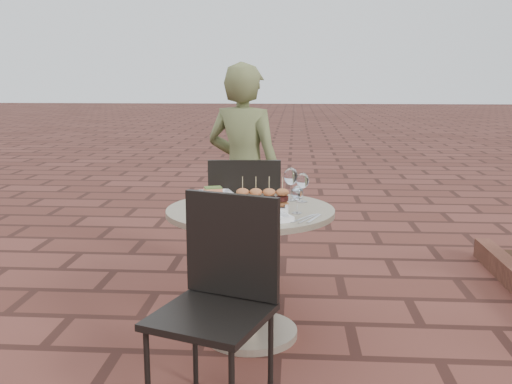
# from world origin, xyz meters

# --- Properties ---
(ground) EXTENTS (60.00, 60.00, 0.00)m
(ground) POSITION_xyz_m (0.00, 0.00, 0.00)
(ground) COLOR #592B23
(ground) RESTS_ON ground
(cafe_table) EXTENTS (0.90, 0.90, 0.73)m
(cafe_table) POSITION_xyz_m (-0.15, 0.23, 0.48)
(cafe_table) COLOR gray
(cafe_table) RESTS_ON ground
(chair_far) EXTENTS (0.47, 0.47, 0.93)m
(chair_far) POSITION_xyz_m (-0.23, 0.76, 0.55)
(chair_far) COLOR black
(chair_far) RESTS_ON ground
(chair_near) EXTENTS (0.56, 0.56, 0.93)m
(chair_near) POSITION_xyz_m (-0.22, -0.46, 0.55)
(chair_near) COLOR black
(chair_near) RESTS_ON ground
(diner) EXTENTS (0.65, 0.54, 1.52)m
(diner) POSITION_xyz_m (-0.27, 1.20, 0.76)
(diner) COLOR brown
(diner) RESTS_ON ground
(plate_salmon) EXTENTS (0.30, 0.30, 0.06)m
(plate_salmon) POSITION_xyz_m (-0.39, 0.50, 0.75)
(plate_salmon) COLOR white
(plate_salmon) RESTS_ON cafe_table
(plate_sliders) EXTENTS (0.28, 0.28, 0.18)m
(plate_sliders) POSITION_xyz_m (-0.08, 0.22, 0.77)
(plate_sliders) COLOR white
(plate_sliders) RESTS_ON cafe_table
(plate_tuna) EXTENTS (0.31, 0.31, 0.03)m
(plate_tuna) POSITION_xyz_m (-0.07, -0.01, 0.74)
(plate_tuna) COLOR white
(plate_tuna) RESTS_ON cafe_table
(wine_glass_right) EXTENTS (0.06, 0.06, 0.14)m
(wine_glass_right) POSITION_xyz_m (0.10, 0.14, 0.83)
(wine_glass_right) COLOR white
(wine_glass_right) RESTS_ON cafe_table
(wine_glass_mid) EXTENTS (0.08, 0.08, 0.19)m
(wine_glass_mid) POSITION_xyz_m (0.06, 0.45, 0.86)
(wine_glass_mid) COLOR white
(wine_glass_mid) RESTS_ON cafe_table
(wine_glass_far) EXTENTS (0.07, 0.07, 0.17)m
(wine_glass_far) POSITION_xyz_m (0.13, 0.41, 0.85)
(wine_glass_far) COLOR white
(wine_glass_far) RESTS_ON cafe_table
(steel_ramekin) EXTENTS (0.06, 0.06, 0.04)m
(steel_ramekin) POSITION_xyz_m (-0.43, 0.26, 0.75)
(steel_ramekin) COLOR silver
(steel_ramekin) RESTS_ON cafe_table
(cutlery_set) EXTENTS (0.18, 0.24, 0.00)m
(cutlery_set) POSITION_xyz_m (0.16, 0.02, 0.73)
(cutlery_set) COLOR silver
(cutlery_set) RESTS_ON cafe_table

